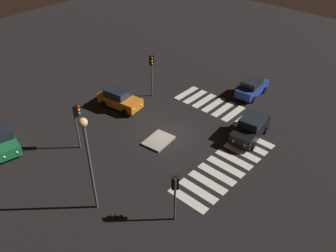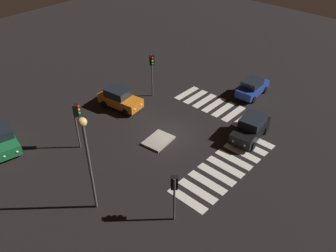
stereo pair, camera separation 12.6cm
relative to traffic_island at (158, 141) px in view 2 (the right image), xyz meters
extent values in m
plane|color=black|center=(1.17, -0.03, -0.09)|extent=(80.00, 80.00, 0.00)
cube|color=gray|center=(0.00, 0.00, 0.00)|extent=(2.66, 2.12, 0.18)
cube|color=black|center=(5.66, -5.36, 0.66)|extent=(4.56, 2.41, 0.89)
cube|color=black|center=(5.92, -5.33, 1.47)|extent=(2.43, 1.97, 0.72)
cylinder|color=black|center=(4.44, -6.44, 0.26)|extent=(0.73, 0.34, 0.70)
cylinder|color=black|center=(4.20, -4.62, 0.26)|extent=(0.73, 0.34, 0.70)
cylinder|color=black|center=(7.11, -6.10, 0.26)|extent=(0.73, 0.34, 0.70)
cylinder|color=black|center=(6.88, -4.28, 0.26)|extent=(0.73, 0.34, 0.70)
sphere|color=#F2EABF|center=(3.61, -6.14, 0.66)|extent=(0.23, 0.23, 0.23)
sphere|color=#F2EABF|center=(3.48, -5.12, 0.66)|extent=(0.23, 0.23, 0.23)
cube|color=#196B38|center=(-9.12, 8.74, 0.62)|extent=(2.58, 4.41, 0.85)
cube|color=black|center=(-9.07, 8.99, 1.39)|extent=(2.01, 2.40, 0.69)
cylinder|color=black|center=(-8.53, 7.31, 0.24)|extent=(0.37, 0.70, 0.67)
cylinder|color=black|center=(-8.01, 9.82, 0.24)|extent=(0.37, 0.70, 0.67)
sphere|color=#F2EABF|center=(-9.06, 6.66, 0.62)|extent=(0.22, 0.22, 0.22)
sphere|color=#F2EABF|center=(-10.01, 6.86, 0.62)|extent=(0.22, 0.22, 0.22)
cube|color=orange|center=(1.50, 6.44, 0.64)|extent=(2.42, 4.47, 0.87)
cube|color=black|center=(1.46, 6.70, 1.43)|extent=(1.96, 2.39, 0.71)
cylinder|color=black|center=(2.57, 5.27, 0.25)|extent=(0.34, 0.71, 0.68)
cylinder|color=black|center=(0.80, 5.01, 0.25)|extent=(0.34, 0.71, 0.68)
cylinder|color=black|center=(2.20, 7.88, 0.25)|extent=(0.34, 0.71, 0.68)
cylinder|color=black|center=(0.42, 7.62, 0.25)|extent=(0.34, 0.71, 0.68)
sphere|color=#F2EABF|center=(2.29, 4.45, 0.64)|extent=(0.23, 0.23, 0.23)
sphere|color=#F2EABF|center=(1.30, 4.31, 0.64)|extent=(0.23, 0.23, 0.23)
cube|color=#1E389E|center=(12.08, -1.69, 0.61)|extent=(4.14, 1.98, 0.83)
cube|color=black|center=(11.83, -1.70, 1.36)|extent=(2.16, 1.70, 0.67)
cylinder|color=black|center=(13.28, -0.76, 0.24)|extent=(0.66, 0.28, 0.65)
cylinder|color=black|center=(13.38, -2.46, 0.24)|extent=(0.66, 0.28, 0.65)
cylinder|color=black|center=(10.77, -0.92, 0.24)|extent=(0.66, 0.28, 0.65)
cylinder|color=black|center=(10.88, -2.61, 0.24)|extent=(0.66, 0.28, 0.65)
sphere|color=#F2EABF|center=(14.02, -1.09, 0.61)|extent=(0.22, 0.22, 0.22)
sphere|color=#F2EABF|center=(14.08, -2.04, 0.61)|extent=(0.22, 0.22, 0.22)
cylinder|color=#47474C|center=(-4.91, 4.25, 1.96)|extent=(0.14, 0.14, 4.10)
cube|color=black|center=(-4.76, 4.15, 3.53)|extent=(0.51, 0.54, 0.96)
sphere|color=red|center=(-4.60, 4.03, 3.83)|extent=(0.22, 0.22, 0.22)
sphere|color=orange|center=(-4.60, 4.03, 3.53)|extent=(0.22, 0.22, 0.22)
sphere|color=green|center=(-4.60, 4.03, 3.23)|extent=(0.22, 0.22, 0.22)
cylinder|color=#47474C|center=(-5.30, -6.45, 1.71)|extent=(0.14, 0.14, 3.61)
cube|color=black|center=(-5.17, -6.33, 3.04)|extent=(0.54, 0.54, 0.96)
sphere|color=red|center=(-5.03, -6.19, 3.34)|extent=(0.22, 0.22, 0.22)
sphere|color=orange|center=(-5.03, -6.19, 3.04)|extent=(0.22, 0.22, 0.22)
sphere|color=green|center=(-5.03, -6.19, 2.74)|extent=(0.22, 0.22, 0.22)
cylinder|color=#47474C|center=(5.11, 5.68, 2.16)|extent=(0.14, 0.14, 4.49)
cube|color=black|center=(5.00, 5.53, 3.92)|extent=(0.54, 0.51, 0.96)
sphere|color=red|center=(4.89, 5.36, 4.22)|extent=(0.22, 0.22, 0.22)
sphere|color=orange|center=(4.89, 5.36, 3.92)|extent=(0.22, 0.22, 0.22)
sphere|color=green|center=(4.89, 5.36, 3.62)|extent=(0.22, 0.22, 0.22)
cylinder|color=#47474C|center=(-8.03, -1.86, 3.32)|extent=(0.18, 0.18, 6.81)
sphere|color=#F9D172|center=(-8.03, -1.86, 6.90)|extent=(0.56, 0.56, 0.56)
cube|color=silver|center=(-3.43, -6.03, -0.08)|extent=(0.70, 3.20, 0.02)
cube|color=silver|center=(-2.28, -6.03, -0.08)|extent=(0.70, 3.20, 0.02)
cube|color=silver|center=(-1.13, -6.03, -0.08)|extent=(0.70, 3.20, 0.02)
cube|color=silver|center=(0.02, -6.03, -0.08)|extent=(0.70, 3.20, 0.02)
cube|color=silver|center=(1.17, -6.03, -0.08)|extent=(0.70, 3.20, 0.02)
cube|color=silver|center=(2.32, -6.03, -0.08)|extent=(0.70, 3.20, 0.02)
cube|color=silver|center=(3.47, -6.03, -0.08)|extent=(0.70, 3.20, 0.02)
cube|color=silver|center=(4.62, -6.03, -0.08)|extent=(0.70, 3.20, 0.02)
cube|color=silver|center=(5.77, -6.03, -0.08)|extent=(0.70, 3.20, 0.02)
cube|color=silver|center=(7.85, -3.48, -0.08)|extent=(3.20, 0.70, 0.02)
cube|color=silver|center=(7.85, -2.33, -0.08)|extent=(3.20, 0.70, 0.02)
cube|color=silver|center=(7.85, -1.18, -0.08)|extent=(3.20, 0.70, 0.02)
cube|color=silver|center=(7.85, -0.03, -0.08)|extent=(3.20, 0.70, 0.02)
cube|color=silver|center=(7.85, 1.12, -0.08)|extent=(3.20, 0.70, 0.02)
cube|color=silver|center=(7.85, 2.27, -0.08)|extent=(3.20, 0.70, 0.02)
cube|color=silver|center=(7.85, 3.42, -0.08)|extent=(3.20, 0.70, 0.02)
camera|label=1|loc=(-16.93, -16.35, 18.28)|focal=37.74mm
camera|label=2|loc=(-16.84, -16.44, 18.28)|focal=37.74mm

